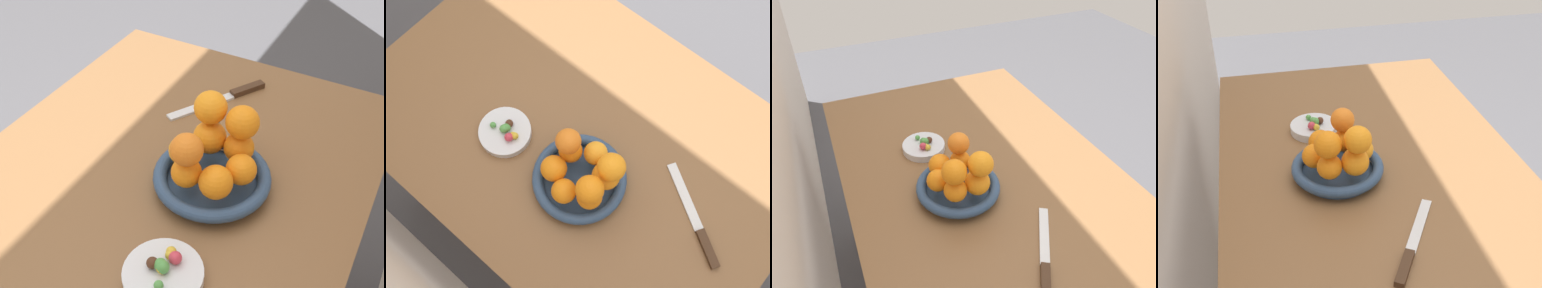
% 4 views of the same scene
% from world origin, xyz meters
% --- Properties ---
extents(dining_table, '(1.10, 0.76, 0.74)m').
position_xyz_m(dining_table, '(0.00, 0.00, 0.65)').
color(dining_table, brown).
rests_on(dining_table, ground_plane).
extents(fruit_bowl, '(0.22, 0.22, 0.04)m').
position_xyz_m(fruit_bowl, '(-0.09, 0.10, 0.76)').
color(fruit_bowl, navy).
rests_on(fruit_bowl, dining_table).
extents(candy_dish, '(0.13, 0.13, 0.02)m').
position_xyz_m(candy_dish, '(0.13, 0.12, 0.75)').
color(candy_dish, silver).
rests_on(candy_dish, dining_table).
extents(orange_0, '(0.06, 0.06, 0.06)m').
position_xyz_m(orange_0, '(-0.04, 0.07, 0.81)').
color(orange_0, orange).
rests_on(orange_0, fruit_bowl).
extents(orange_1, '(0.06, 0.06, 0.06)m').
position_xyz_m(orange_1, '(-0.04, 0.13, 0.81)').
color(orange_1, orange).
rests_on(orange_1, fruit_bowl).
extents(orange_2, '(0.06, 0.06, 0.06)m').
position_xyz_m(orange_2, '(-0.09, 0.15, 0.81)').
color(orange_2, orange).
rests_on(orange_2, fruit_bowl).
extents(orange_3, '(0.06, 0.06, 0.06)m').
position_xyz_m(orange_3, '(-0.14, 0.13, 0.81)').
color(orange_3, orange).
rests_on(orange_3, fruit_bowl).
extents(orange_4, '(0.06, 0.06, 0.06)m').
position_xyz_m(orange_4, '(-0.14, 0.06, 0.81)').
color(orange_4, orange).
rests_on(orange_4, fruit_bowl).
extents(orange_5, '(0.06, 0.06, 0.06)m').
position_xyz_m(orange_5, '(-0.09, 0.04, 0.81)').
color(orange_5, orange).
rests_on(orange_5, fruit_bowl).
extents(orange_6, '(0.06, 0.06, 0.06)m').
position_xyz_m(orange_6, '(-0.15, 0.06, 0.88)').
color(orange_6, orange).
rests_on(orange_6, orange_4).
extents(orange_7, '(0.06, 0.06, 0.06)m').
position_xyz_m(orange_7, '(-0.14, 0.13, 0.87)').
color(orange_7, orange).
rests_on(orange_7, orange_3).
extents(orange_8, '(0.06, 0.06, 0.06)m').
position_xyz_m(orange_8, '(-0.04, 0.07, 0.87)').
color(orange_8, orange).
rests_on(orange_8, orange_0).
extents(candy_ball_0, '(0.02, 0.02, 0.02)m').
position_xyz_m(candy_ball_0, '(0.11, 0.12, 0.77)').
color(candy_ball_0, gold).
rests_on(candy_ball_0, candy_dish).
extents(candy_ball_1, '(0.02, 0.02, 0.02)m').
position_xyz_m(candy_ball_1, '(0.13, 0.12, 0.77)').
color(candy_ball_1, gold).
rests_on(candy_ball_1, candy_dish).
extents(candy_ball_2, '(0.02, 0.02, 0.02)m').
position_xyz_m(candy_ball_2, '(0.11, 0.13, 0.77)').
color(candy_ball_2, '#C6384C').
rests_on(candy_ball_2, candy_dish).
extents(candy_ball_3, '(0.02, 0.02, 0.02)m').
position_xyz_m(candy_ball_3, '(0.16, 0.13, 0.77)').
color(candy_ball_3, '#4C9947').
rests_on(candy_ball_3, candy_dish).
extents(candy_ball_4, '(0.02, 0.02, 0.02)m').
position_xyz_m(candy_ball_4, '(0.10, 0.12, 0.77)').
color(candy_ball_4, gold).
rests_on(candy_ball_4, candy_dish).
extents(candy_ball_5, '(0.02, 0.02, 0.02)m').
position_xyz_m(candy_ball_5, '(0.13, 0.11, 0.77)').
color(candy_ball_5, '#4C9947').
rests_on(candy_ball_5, candy_dish).
extents(candy_ball_6, '(0.02, 0.02, 0.02)m').
position_xyz_m(candy_ball_6, '(0.13, 0.10, 0.77)').
color(candy_ball_6, '#472819').
rests_on(candy_ball_6, candy_dish).
extents(candy_ball_7, '(0.02, 0.02, 0.02)m').
position_xyz_m(candy_ball_7, '(0.13, 0.12, 0.77)').
color(candy_ball_7, '#4C9947').
rests_on(candy_ball_7, candy_dish).
extents(knife, '(0.23, 0.15, 0.01)m').
position_xyz_m(knife, '(-0.36, -0.00, 0.75)').
color(knife, '#3F2819').
rests_on(knife, dining_table).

